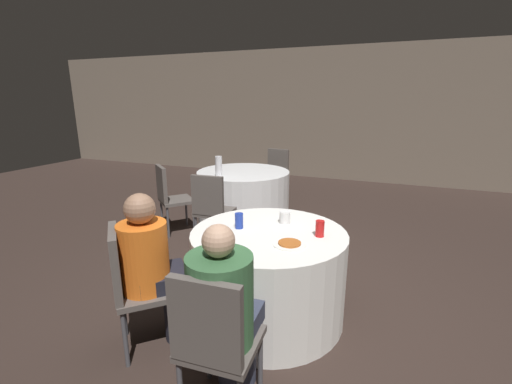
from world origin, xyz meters
TOP-DOWN VIEW (x-y plane):
  - ground_plane at (0.00, 0.00)m, footprint 16.00×16.00m
  - wall_back at (0.00, 5.20)m, footprint 16.00×0.06m
  - table_near at (-0.08, -0.11)m, footprint 1.21×1.21m
  - table_far at (-1.20, 1.94)m, footprint 1.32×1.32m
  - chair_near_south at (-0.02, -1.13)m, footprint 0.42×0.43m
  - chair_near_southwest at (-0.82, -0.81)m, footprint 0.57×0.57m
  - chair_far_north at (-1.06, 3.00)m, footprint 0.45×0.45m
  - chair_far_south at (-1.13, 0.87)m, footprint 0.42×0.43m
  - chair_far_southwest at (-1.90, 1.12)m, footprint 0.56×0.56m
  - person_orange_shirt at (-0.70, -0.70)m, footprint 0.47×0.46m
  - person_green_jacket at (-0.03, -0.97)m, footprint 0.36×0.52m
  - pizza_plate_near at (0.13, -0.29)m, footprint 0.24×0.24m
  - soda_can_blue at (-0.33, -0.12)m, footprint 0.07×0.07m
  - soda_can_red at (0.30, -0.06)m, footprint 0.07×0.07m
  - cup_near at (-0.03, 0.12)m, footprint 0.09×0.09m
  - bottle_far at (-1.35, 1.49)m, footprint 0.09×0.09m

SIDE VIEW (x-z plane):
  - ground_plane at x=0.00m, z-range 0.00..0.00m
  - table_near at x=-0.08m, z-range 0.00..0.73m
  - table_far at x=-1.20m, z-range 0.00..0.73m
  - chair_near_south at x=-0.02m, z-range 0.09..0.99m
  - chair_near_southwest at x=-0.82m, z-range 0.09..0.99m
  - chair_far_north at x=-1.06m, z-range 0.09..0.99m
  - chair_far_south at x=-1.13m, z-range 0.09..0.99m
  - chair_far_southwest at x=-1.90m, z-range 0.09..0.99m
  - person_orange_shirt at x=-0.70m, z-range 0.01..1.14m
  - person_green_jacket at x=-0.03m, z-range 0.02..1.13m
  - pizza_plate_near at x=0.13m, z-range 0.73..0.75m
  - cup_near at x=-0.03m, z-range 0.73..0.83m
  - soda_can_blue at x=-0.33m, z-range 0.73..0.85m
  - soda_can_red at x=0.30m, z-range 0.73..0.85m
  - bottle_far at x=-1.35m, z-range 0.73..1.00m
  - wall_back at x=0.00m, z-range 0.00..2.80m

